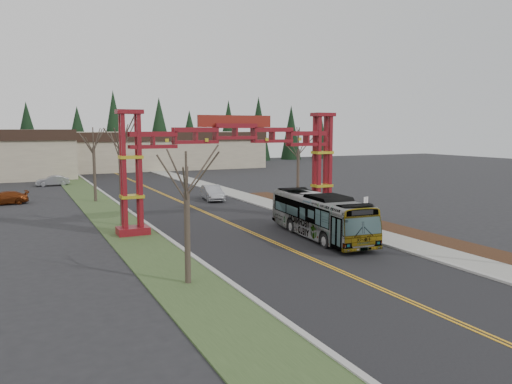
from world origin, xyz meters
TOP-DOWN VIEW (x-y plane):
  - ground at (0.00, 0.00)m, footprint 200.00×200.00m
  - road at (0.00, 25.00)m, footprint 12.00×110.00m
  - lane_line_left at (-0.12, 25.00)m, footprint 0.12×100.00m
  - lane_line_right at (0.12, 25.00)m, footprint 0.12×100.00m
  - curb_right at (6.15, 25.00)m, footprint 0.30×110.00m
  - sidewalk_right at (7.60, 25.00)m, footprint 2.60×110.00m
  - landscape_strip at (10.20, 10.00)m, footprint 2.60×50.00m
  - grass_median at (-8.00, 25.00)m, footprint 4.00×110.00m
  - curb_left at (-6.15, 25.00)m, footprint 0.30×110.00m
  - gateway_arch at (0.00, 18.00)m, footprint 18.20×1.60m
  - retail_building_east at (10.00, 79.95)m, footprint 38.00×20.30m
  - conifer_treeline at (0.25, 92.00)m, footprint 116.10×5.60m
  - transit_bus at (3.63, 11.51)m, footprint 3.59×11.35m
  - silver_sedan at (3.39, 32.08)m, footprint 2.31×5.04m
  - parked_car_mid_a at (-16.58, 38.32)m, footprint 4.68×2.17m
  - parked_car_far_a at (-11.00, 54.18)m, footprint 4.23×1.53m
  - bare_tree_median_near at (-8.00, 5.37)m, footprint 2.92×2.92m
  - bare_tree_median_mid at (-8.00, 21.81)m, footprint 3.21×3.21m
  - bare_tree_median_far at (-8.00, 36.27)m, footprint 3.11×3.11m
  - bare_tree_right_far at (10.00, 25.37)m, footprint 2.95×2.95m
  - street_sign at (9.42, 13.86)m, footprint 0.50×0.18m
  - barrel_south at (9.05, 16.17)m, footprint 0.52×0.52m
  - barrel_mid at (8.90, 18.21)m, footprint 0.53×0.53m
  - barrel_north at (9.07, 21.08)m, footprint 0.52×0.52m

SIDE VIEW (x-z plane):
  - ground at x=0.00m, z-range 0.00..0.00m
  - road at x=0.00m, z-range 0.00..0.02m
  - lane_line_left at x=-0.12m, z-range 0.02..0.03m
  - lane_line_right at x=0.12m, z-range 0.02..0.03m
  - grass_median at x=-8.00m, z-range 0.00..0.08m
  - landscape_strip at x=10.20m, z-range 0.00..0.12m
  - curb_right at x=6.15m, z-range 0.00..0.15m
  - curb_left at x=-6.15m, z-range 0.00..0.15m
  - sidewalk_right at x=7.60m, z-range 0.01..0.15m
  - barrel_north at x=9.07m, z-range 0.00..0.96m
  - barrel_south at x=9.05m, z-range 0.00..0.97m
  - barrel_mid at x=8.90m, z-range 0.00..0.97m
  - parked_car_mid_a at x=-16.58m, z-range 0.00..1.32m
  - parked_car_far_a at x=-11.00m, z-range 0.00..1.39m
  - silver_sedan at x=3.39m, z-range 0.00..1.60m
  - transit_bus at x=3.63m, z-range 0.00..3.11m
  - street_sign at x=9.42m, z-range 0.49..2.74m
  - retail_building_east at x=10.00m, z-range 0.01..7.01m
  - bare_tree_median_near at x=-8.00m, z-range 1.30..7.82m
  - bare_tree_right_far at x=10.00m, z-range 1.76..9.27m
  - bare_tree_median_far at x=-8.00m, z-range 1.78..9.53m
  - gateway_arch at x=0.00m, z-range 1.53..10.43m
  - bare_tree_median_mid at x=-8.00m, z-range 2.02..10.40m
  - conifer_treeline at x=0.25m, z-range -0.01..12.99m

